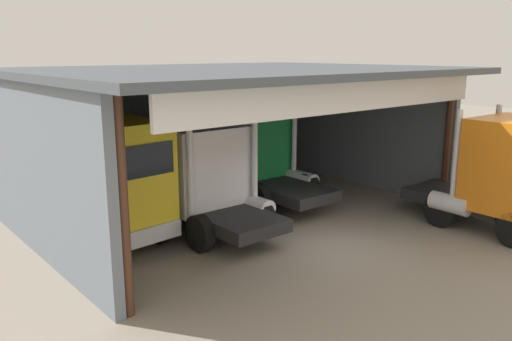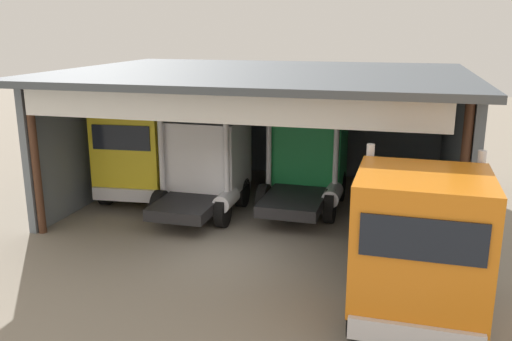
{
  "view_description": "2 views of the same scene",
  "coord_description": "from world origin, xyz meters",
  "px_view_note": "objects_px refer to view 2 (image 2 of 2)",
  "views": [
    {
      "loc": [
        -10.32,
        -8.94,
        5.3
      ],
      "look_at": [
        0.0,
        3.23,
        1.61
      ],
      "focal_mm": 36.2,
      "sensor_mm": 36.0,
      "label": 1
    },
    {
      "loc": [
        4.39,
        -13.54,
        6.21
      ],
      "look_at": [
        0.0,
        3.23,
        1.61
      ],
      "focal_mm": 38.25,
      "sensor_mm": 36.0,
      "label": 2
    }
  ],
  "objects_px": {
    "truck_white_center_left_bay": "(206,163)",
    "tool_cart": "(411,174)",
    "truck_yellow_center_bay": "(139,150)",
    "truck_orange_right_bay": "(418,246)",
    "oil_drum": "(416,177)",
    "truck_green_yard_outside": "(307,157)"
  },
  "relations": [
    {
      "from": "truck_white_center_left_bay",
      "to": "tool_cart",
      "type": "bearing_deg",
      "value": 35.92
    },
    {
      "from": "truck_yellow_center_bay",
      "to": "truck_white_center_left_bay",
      "type": "relative_size",
      "value": 1.11
    },
    {
      "from": "truck_orange_right_bay",
      "to": "tool_cart",
      "type": "height_order",
      "value": "truck_orange_right_bay"
    },
    {
      "from": "truck_yellow_center_bay",
      "to": "oil_drum",
      "type": "bearing_deg",
      "value": -161.89
    },
    {
      "from": "truck_yellow_center_bay",
      "to": "truck_white_center_left_bay",
      "type": "xyz_separation_m",
      "value": [
        2.75,
        -0.54,
        -0.18
      ]
    },
    {
      "from": "truck_yellow_center_bay",
      "to": "truck_orange_right_bay",
      "type": "relative_size",
      "value": 1.03
    },
    {
      "from": "truck_orange_right_bay",
      "to": "oil_drum",
      "type": "distance_m",
      "value": 10.8
    },
    {
      "from": "oil_drum",
      "to": "tool_cart",
      "type": "bearing_deg",
      "value": 131.25
    },
    {
      "from": "truck_yellow_center_bay",
      "to": "truck_white_center_left_bay",
      "type": "bearing_deg",
      "value": 164.38
    },
    {
      "from": "truck_orange_right_bay",
      "to": "tool_cart",
      "type": "bearing_deg",
      "value": -89.08
    },
    {
      "from": "oil_drum",
      "to": "tool_cart",
      "type": "height_order",
      "value": "tool_cart"
    },
    {
      "from": "truck_white_center_left_bay",
      "to": "tool_cart",
      "type": "height_order",
      "value": "truck_white_center_left_bay"
    },
    {
      "from": "truck_white_center_left_bay",
      "to": "truck_green_yard_outside",
      "type": "xyz_separation_m",
      "value": [
        3.24,
        1.48,
        0.07
      ]
    },
    {
      "from": "truck_yellow_center_bay",
      "to": "truck_white_center_left_bay",
      "type": "distance_m",
      "value": 2.8
    },
    {
      "from": "truck_orange_right_bay",
      "to": "oil_drum",
      "type": "relative_size",
      "value": 5.62
    },
    {
      "from": "truck_orange_right_bay",
      "to": "tool_cart",
      "type": "distance_m",
      "value": 11.01
    },
    {
      "from": "oil_drum",
      "to": "truck_white_center_left_bay",
      "type": "bearing_deg",
      "value": -146.77
    },
    {
      "from": "truck_white_center_left_bay",
      "to": "truck_green_yard_outside",
      "type": "height_order",
      "value": "truck_green_yard_outside"
    },
    {
      "from": "truck_white_center_left_bay",
      "to": "truck_orange_right_bay",
      "type": "xyz_separation_m",
      "value": [
        6.81,
        -6.06,
        0.14
      ]
    },
    {
      "from": "truck_yellow_center_bay",
      "to": "truck_green_yard_outside",
      "type": "xyz_separation_m",
      "value": [
        5.99,
        0.94,
        -0.12
      ]
    },
    {
      "from": "truck_orange_right_bay",
      "to": "tool_cart",
      "type": "xyz_separation_m",
      "value": [
        0.08,
        10.93,
        -1.33
      ]
    },
    {
      "from": "oil_drum",
      "to": "tool_cart",
      "type": "relative_size",
      "value": 0.86
    }
  ]
}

